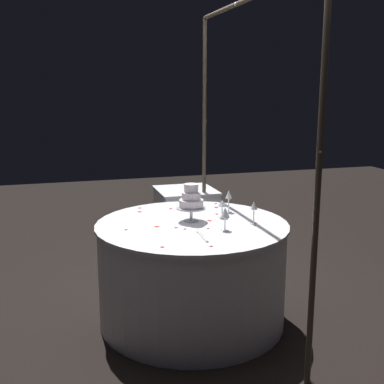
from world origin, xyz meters
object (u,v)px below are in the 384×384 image
at_px(wine_glass_3, 229,196).
at_px(cake_knife, 202,236).
at_px(tiered_cake, 191,200).
at_px(wine_glass_0, 222,204).
at_px(wine_glass_2, 254,207).
at_px(decorative_arch, 247,118).
at_px(main_table, 192,272).
at_px(side_table, 186,227).
at_px(wine_glass_1, 225,213).

bearing_deg(wine_glass_3, cake_knife, -34.99).
bearing_deg(wine_glass_3, tiered_cake, -63.47).
height_order(wine_glass_0, cake_knife, wine_glass_0).
bearing_deg(cake_knife, wine_glass_3, 145.01).
bearing_deg(wine_glass_2, decorative_arch, -175.00).
height_order(tiered_cake, wine_glass_0, tiered_cake).
distance_m(main_table, wine_glass_3, 0.68).
height_order(tiered_cake, wine_glass_2, tiered_cake).
height_order(main_table, wine_glass_3, wine_glass_3).
bearing_deg(wine_glass_0, cake_knife, -34.63).
distance_m(wine_glass_3, cake_knife, 0.72).
relative_size(decorative_arch, main_table, 1.66).
xyz_separation_m(main_table, tiered_cake, (-0.05, 0.01, 0.55)).
distance_m(tiered_cake, cake_knife, 0.43).
height_order(tiered_cake, wine_glass_3, tiered_cake).
bearing_deg(wine_glass_2, wine_glass_3, -171.65).
distance_m(wine_glass_0, wine_glass_2, 0.28).
bearing_deg(wine_glass_3, wine_glass_2, 8.35).
relative_size(tiered_cake, wine_glass_3, 1.59).
bearing_deg(wine_glass_3, wine_glass_0, -35.98).
bearing_deg(main_table, side_table, 166.47).
bearing_deg(wine_glass_2, main_table, -107.93).
relative_size(wine_glass_2, wine_glass_3, 0.97).
height_order(wine_glass_0, wine_glass_1, wine_glass_1).
xyz_separation_m(wine_glass_0, wine_glass_3, (-0.15, 0.11, 0.03)).
height_order(wine_glass_0, wine_glass_2, wine_glass_2).
bearing_deg(wine_glass_2, wine_glass_1, -68.98).
bearing_deg(decorative_arch, main_table, -90.00).
bearing_deg(wine_glass_3, side_table, -174.72).
xyz_separation_m(decorative_arch, wine_glass_3, (-0.24, -0.04, -0.63)).
xyz_separation_m(wine_glass_2, cake_knife, (0.20, -0.46, -0.13)).
height_order(wine_glass_1, wine_glass_2, wine_glass_2).
relative_size(decorative_arch, wine_glass_1, 14.21).
xyz_separation_m(tiered_cake, wine_glass_3, (-0.18, 0.37, -0.03)).
relative_size(tiered_cake, cake_knife, 0.96).
distance_m(side_table, tiered_cake, 1.30).
xyz_separation_m(wine_glass_2, wine_glass_3, (-0.38, -0.06, 0.00)).
bearing_deg(cake_knife, wine_glass_2, 113.58).
relative_size(tiered_cake, wine_glass_0, 2.02).
height_order(wine_glass_2, cake_knife, wine_glass_2).
bearing_deg(side_table, wine_glass_2, 6.15).
distance_m(decorative_arch, tiered_cake, 0.73).
distance_m(side_table, cake_knife, 1.62).
xyz_separation_m(side_table, cake_knife, (1.54, -0.32, 0.39)).
bearing_deg(side_table, decorative_arch, 6.28).
distance_m(main_table, tiered_cake, 0.55).
distance_m(main_table, wine_glass_0, 0.56).
distance_m(decorative_arch, main_table, 1.22).
bearing_deg(decorative_arch, side_table, -173.72).
xyz_separation_m(side_table, wine_glass_2, (1.34, 0.14, 0.51)).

